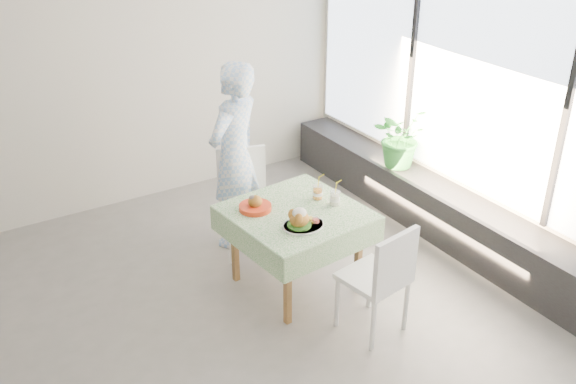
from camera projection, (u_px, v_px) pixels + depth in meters
floor at (188, 337)px, 5.05m from camera, size 6.00×6.00×0.00m
wall_back at (74, 84)px, 6.31m from camera, size 6.00×0.02×2.80m
wall_right at (481, 102)px, 5.83m from camera, size 0.02×5.00×2.80m
window_pane at (483, 75)px, 5.70m from camera, size 0.01×4.80×2.18m
window_ledge at (451, 218)px, 6.25m from camera, size 0.40×4.80×0.50m
cafe_table at (296, 240)px, 5.48m from camera, size 1.13×1.13×0.74m
chair_far at (247, 221)px, 6.09m from camera, size 0.57×0.57×0.98m
chair_near at (374, 298)px, 5.02m from camera, size 0.51×0.51×0.95m
diner at (235, 156)px, 5.96m from camera, size 0.78×0.69×1.80m
main_dish at (301, 221)px, 5.08m from camera, size 0.35×0.35×0.18m
juice_cup_orange at (318, 193)px, 5.52m from camera, size 0.09×0.09×0.26m
juice_cup_lemonade at (335, 198)px, 5.42m from camera, size 0.09×0.09×0.25m
second_dish at (255, 206)px, 5.35m from camera, size 0.27×0.27×0.13m
potted_plant at (400, 136)px, 6.61m from camera, size 0.70×0.65×0.65m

